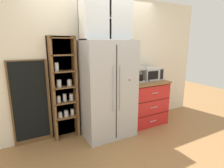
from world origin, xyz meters
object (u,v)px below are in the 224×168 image
mug_navy (148,79)px  bottle_amber (143,75)px  microwave (150,74)px  refrigerator (107,89)px  mug_red (133,81)px  chalkboard_menu (30,103)px  coffee_maker (139,74)px  bottle_green (144,75)px

mug_navy → bottle_amber: size_ratio=0.41×
microwave → bottle_amber: size_ratio=1.71×
refrigerator → mug_red: 0.60m
refrigerator → chalkboard_menu: refrigerator is taller
coffee_maker → bottle_green: bearing=20.4°
microwave → bottle_green: bearing=172.2°
bottle_green → microwave: bearing=-7.8°
refrigerator → chalkboard_menu: bearing=166.0°
coffee_maker → mug_red: bearing=-175.0°
microwave → mug_red: size_ratio=4.04×
mug_red → chalkboard_menu: 1.89m
coffee_maker → bottle_amber: bearing=22.6°
mug_navy → bottle_amber: bearing=90.7°
microwave → mug_navy: 0.22m
mug_navy → bottle_green: 0.16m
mug_red → mug_navy: (0.33, -0.07, 0.01)m
bottle_amber → chalkboard_menu: bearing=175.1°
bottle_green → chalkboard_menu: 2.22m
bottle_green → coffee_maker: bearing=-159.6°
microwave → bottle_amber: 0.16m
refrigerator → bottle_amber: refrigerator is taller
microwave → chalkboard_menu: chalkboard_menu is taller
chalkboard_menu → mug_red: bearing=-8.3°
refrigerator → mug_navy: size_ratio=16.31×
refrigerator → microwave: bearing=5.3°
mug_red → mug_navy: bearing=-12.2°
microwave → mug_red: 0.50m
mug_red → bottle_green: size_ratio=0.41×
microwave → mug_navy: (-0.16, -0.13, -0.08)m
refrigerator → coffee_maker: refrigerator is taller
coffee_maker → bottle_green: coffee_maker is taller
microwave → mug_navy: bearing=-140.9°
mug_navy → chalkboard_menu: (-2.19, 0.34, -0.25)m
mug_navy → chalkboard_menu: 2.23m
microwave → mug_navy: size_ratio=4.15×
microwave → bottle_amber: microwave is taller
bottle_amber → refrigerator: bearing=-172.0°
refrigerator → bottle_green: bearing=7.5°
refrigerator → chalkboard_menu: size_ratio=1.21×
mug_navy → chalkboard_menu: bearing=171.1°
coffee_maker → mug_red: 0.19m
mug_red → bottle_amber: size_ratio=0.42×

